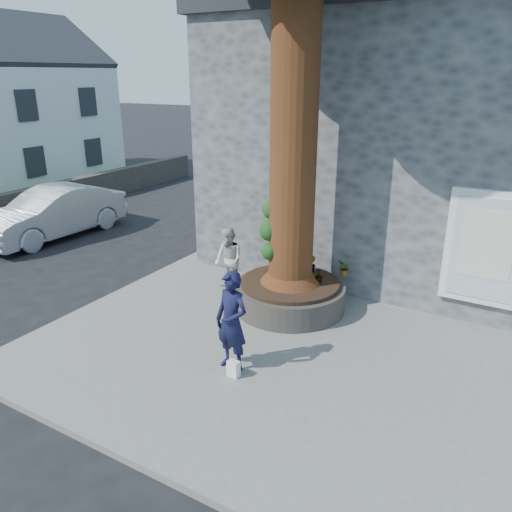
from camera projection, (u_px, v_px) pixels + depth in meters
The scene contains 15 objects.
ground at pixel (203, 344), 9.34m from camera, with size 120.00×120.00×0.00m, color black.
pavement at pixel (299, 339), 9.42m from camera, with size 9.00×8.00×0.12m, color slate.
yellow_line at pixel (122, 292), 11.59m from camera, with size 0.10×30.00×0.01m, color yellow.
stone_shop at pixel (441, 140), 12.92m from camera, with size 10.30×8.30×6.30m.
planter at pixel (290, 295), 10.44m from camera, with size 2.30×2.30×0.60m.
cottage_far at pixel (5, 97), 22.31m from camera, with size 7.30×7.40×8.75m.
man at pixel (232, 322), 8.11m from camera, with size 0.63×0.41×1.72m, color black.
woman at pixel (228, 260), 11.11m from camera, with size 0.72×0.56×1.48m, color beige.
shopping_bag at pixel (234, 369), 8.11m from camera, with size 0.20×0.12×0.28m, color white.
car_silver at pixel (53, 213), 15.27m from camera, with size 1.61×4.61×1.52m, color #AAACB2.
a_board_sign at pixel (15, 224), 15.06m from camera, with size 0.55×0.36×1.00m, color #0F371E.
plant_a at pixel (272, 255), 11.29m from camera, with size 0.20×0.14×0.39m, color gray.
plant_b at pixel (312, 264), 10.79m from camera, with size 0.19×0.19×0.35m, color gray.
plant_c at pixel (319, 275), 10.24m from camera, with size 0.17×0.17×0.31m, color gray.
plant_d at pixel (344, 268), 10.57m from camera, with size 0.30×0.26×0.33m, color gray.
Camera 1 is at (4.97, -6.59, 4.77)m, focal length 35.00 mm.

